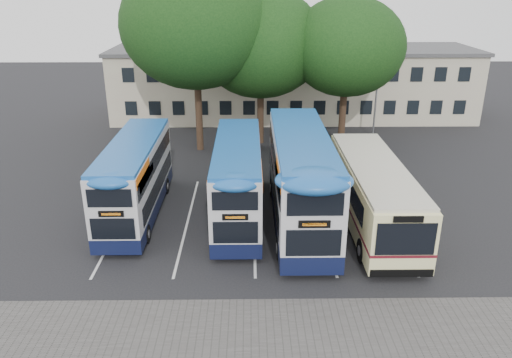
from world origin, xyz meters
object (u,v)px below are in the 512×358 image
Objects in this scene: bus_dd_right at (301,175)px; bus_dd_mid at (238,177)px; bus_single at (373,190)px; lamp_post at (378,74)px; bus_dd_left at (135,175)px; tree_left at (195,25)px; tree_right at (347,47)px; tree_mid at (261,43)px.

bus_dd_mid is at bearing 168.34° from bus_dd_right.
bus_dd_right is at bearing 176.78° from bus_single.
lamp_post is 21.48m from bus_dd_left.
tree_left is at bearing 104.99° from bus_dd_mid.
lamp_post is at bearing 53.68° from bus_dd_mid.
tree_right is (-3.08, -2.65, 2.35)m from lamp_post.
lamp_post is 16.05m from bus_single.
lamp_post reaches higher than bus_single.
tree_left is 1.36× the size of bus_dd_left.
tree_mid reaches higher than lamp_post.
tree_mid is 1.04× the size of bus_single.
bus_single is at bearing -5.83° from bus_dd_left.
tree_left is (-13.67, -2.94, 3.85)m from lamp_post.
tree_right is 0.96× the size of bus_dd_right.
bus_single is at bearing -92.71° from tree_right.
bus_dd_mid is at bearing -75.01° from tree_left.
lamp_post is 0.93× the size of bus_dd_left.
lamp_post is 0.82× the size of bus_single.
tree_mid is at bearing 61.54° from bus_dd_left.
bus_dd_left is 8.70m from bus_dd_right.
tree_mid is 6.20m from tree_right.
bus_dd_right is at bearing -82.78° from tree_mid.
bus_single is at bearing -68.67° from tree_mid.
bus_dd_right is at bearing -11.66° from bus_dd_mid.
lamp_post is 9.54m from tree_mid.
tree_left reaches higher than bus_dd_right.
tree_left reaches higher than bus_single.
tree_mid is at bearing 83.60° from bus_dd_mid.
tree_left reaches higher than lamp_post.
tree_left is at bearing 129.00° from bus_single.
tree_mid is at bearing 167.62° from tree_right.
tree_right is at bearing 70.88° from bus_dd_right.
bus_dd_mid is at bearing -122.59° from tree_right.
lamp_post is at bearing 63.91° from bus_dd_right.
tree_right is 1.12× the size of bus_dd_left.
bus_dd_right is 3.79m from bus_single.
bus_dd_mid is (-10.60, -14.42, -2.82)m from lamp_post.
tree_right is 0.99× the size of bus_single.
tree_mid is 16.02m from bus_single.
tree_left is 15.06m from bus_dd_right.
bus_single is (6.92, -0.87, -0.39)m from bus_dd_mid.
tree_right is 13.82m from bus_single.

